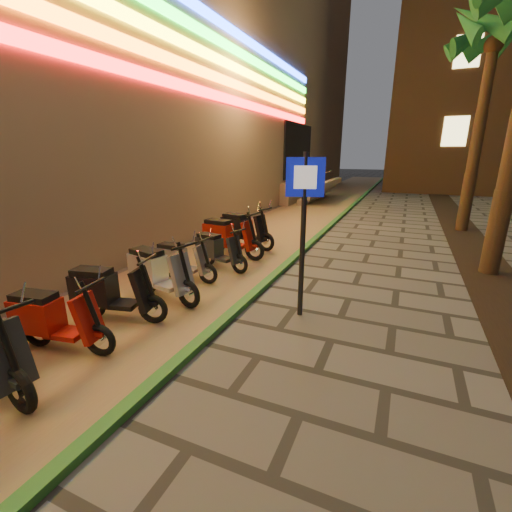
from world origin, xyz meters
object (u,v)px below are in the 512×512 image
at_px(scooter_7, 180,260).
at_px(scooter_10, 242,229).
at_px(scooter_5, 108,292).
at_px(scooter_8, 216,250).
at_px(scooter_9, 227,236).
at_px(scooter_6, 157,272).
at_px(pedestrian_sign, 304,214).
at_px(scooter_4, 52,319).

bearing_deg(scooter_7, scooter_10, 89.03).
xyz_separation_m(scooter_5, scooter_7, (-0.04, 2.07, -0.05)).
height_order(scooter_5, scooter_8, scooter_5).
height_order(scooter_7, scooter_9, scooter_9).
distance_m(scooter_6, scooter_10, 4.03).
bearing_deg(pedestrian_sign, scooter_6, 170.42).
distance_m(scooter_7, scooter_8, 1.06).
bearing_deg(scooter_4, scooter_7, 80.57).
height_order(scooter_7, scooter_10, scooter_10).
distance_m(scooter_7, scooter_10, 3.02).
height_order(scooter_6, scooter_8, scooter_6).
distance_m(pedestrian_sign, scooter_4, 4.00).
bearing_deg(scooter_10, scooter_4, -79.00).
bearing_deg(scooter_6, pedestrian_sign, 19.18).
xyz_separation_m(pedestrian_sign, scooter_9, (-2.83, 2.61, -1.21)).
xyz_separation_m(scooter_4, scooter_10, (0.01, 6.10, 0.07)).
bearing_deg(scooter_10, scooter_9, -76.39).
bearing_deg(scooter_5, scooter_6, 68.42).
bearing_deg(scooter_8, scooter_5, -82.57).
xyz_separation_m(scooter_4, scooter_5, (0.01, 1.01, 0.03)).
distance_m(scooter_4, scooter_5, 1.01).
bearing_deg(scooter_8, scooter_7, -95.18).
bearing_deg(scooter_5, scooter_8, 71.48).
bearing_deg(scooter_4, scooter_8, 75.84).
bearing_deg(scooter_10, scooter_6, -76.74).
xyz_separation_m(scooter_6, scooter_9, (-0.11, 3.00, 0.02)).
relative_size(scooter_8, scooter_9, 0.83).
height_order(pedestrian_sign, scooter_10, pedestrian_sign).
relative_size(pedestrian_sign, scooter_9, 1.50).
height_order(pedestrian_sign, scooter_8, pedestrian_sign).
xyz_separation_m(scooter_4, scooter_7, (-0.03, 3.08, -0.03)).
relative_size(scooter_5, scooter_8, 1.09).
distance_m(scooter_6, scooter_8, 2.03).
height_order(scooter_6, scooter_9, scooter_9).
xyz_separation_m(scooter_4, scooter_6, (0.16, 2.07, 0.05)).
relative_size(pedestrian_sign, scooter_8, 1.80).
relative_size(scooter_4, scooter_9, 0.86).
bearing_deg(scooter_5, scooter_10, 76.71).
height_order(scooter_5, scooter_10, scooter_10).
bearing_deg(scooter_7, scooter_5, -88.93).
relative_size(scooter_5, scooter_10, 0.92).
bearing_deg(scooter_7, pedestrian_sign, -12.20).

